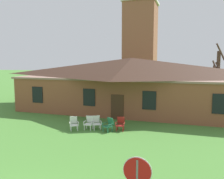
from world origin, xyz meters
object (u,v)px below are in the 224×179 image
at_px(lawn_chair_middle, 109,124).
at_px(lawn_chair_right_end, 120,123).
at_px(lawn_chair_by_porch, 74,123).
at_px(lawn_chair_left_end, 96,122).
at_px(lawn_chair_near_door, 89,122).

height_order(lawn_chair_middle, lawn_chair_right_end, same).
bearing_deg(lawn_chair_by_porch, lawn_chair_left_end, 27.40).
relative_size(lawn_chair_by_porch, lawn_chair_left_end, 1.00).
bearing_deg(lawn_chair_middle, lawn_chair_by_porch, -170.30).
height_order(lawn_chair_left_end, lawn_chair_middle, same).
bearing_deg(lawn_chair_middle, lawn_chair_right_end, 34.30).
distance_m(lawn_chair_near_door, lawn_chair_right_end, 2.28).
distance_m(lawn_chair_by_porch, lawn_chair_middle, 2.52).
relative_size(lawn_chair_left_end, lawn_chair_right_end, 1.00).
bearing_deg(lawn_chair_left_end, lawn_chair_right_end, 5.36).
relative_size(lawn_chair_by_porch, lawn_chair_middle, 1.00).
xyz_separation_m(lawn_chair_near_door, lawn_chair_middle, (1.53, -0.10, 0.00)).
bearing_deg(lawn_chair_near_door, lawn_chair_by_porch, -151.10).
bearing_deg(lawn_chair_right_end, lawn_chair_near_door, -170.25).
xyz_separation_m(lawn_chair_by_porch, lawn_chair_left_end, (1.44, 0.75, 0.00)).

